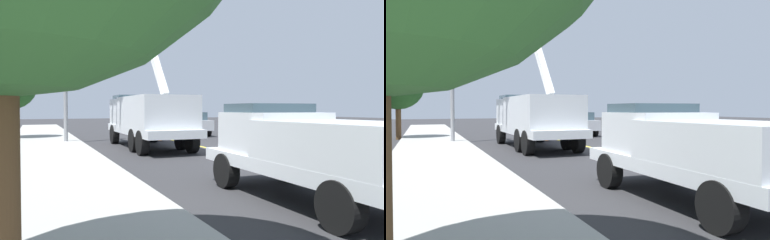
% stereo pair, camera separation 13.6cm
% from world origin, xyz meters
% --- Properties ---
extents(ground, '(120.00, 120.00, 0.00)m').
position_xyz_m(ground, '(0.00, 0.00, 0.00)').
color(ground, '#2D2D30').
extents(sidewalk_far_side, '(60.01, 3.77, 0.12)m').
position_xyz_m(sidewalk_far_side, '(-0.02, 7.19, 0.06)').
color(sidewalk_far_side, '#9E9E99').
rests_on(sidewalk_far_side, ground).
extents(lane_centre_stripe, '(50.00, 0.30, 0.01)m').
position_xyz_m(lane_centre_stripe, '(0.00, 0.00, 0.00)').
color(lane_centre_stripe, yellow).
rests_on(lane_centre_stripe, ground).
extents(utility_bucket_truck, '(8.21, 2.61, 6.93)m').
position_xyz_m(utility_bucket_truck, '(2.10, 2.64, 1.61)').
color(utility_bucket_truck, silver).
rests_on(utility_bucket_truck, ground).
extents(service_pickup_truck, '(5.61, 2.20, 2.06)m').
position_xyz_m(service_pickup_truck, '(-9.73, 2.59, 1.12)').
color(service_pickup_truck, silver).
rests_on(service_pickup_truck, ground).
extents(passing_minivan, '(4.81, 1.96, 1.69)m').
position_xyz_m(passing_minivan, '(9.25, -2.47, 0.97)').
color(passing_minivan, silver).
rests_on(passing_minivan, ground).
extents(traffic_cone_mid_front, '(0.40, 0.40, 0.71)m').
position_xyz_m(traffic_cone_mid_front, '(5.41, 0.94, 0.35)').
color(traffic_cone_mid_front, black).
rests_on(traffic_cone_mid_front, ground).
extents(traffic_signal_mast, '(5.37, 0.57, 8.96)m').
position_xyz_m(traffic_signal_mast, '(4.42, 6.19, 6.30)').
color(traffic_signal_mast, gray).
rests_on(traffic_signal_mast, ground).
extents(street_tree_right, '(3.14, 3.14, 5.03)m').
position_xyz_m(street_tree_right, '(10.01, 9.17, 3.45)').
color(street_tree_right, brown).
rests_on(street_tree_right, ground).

